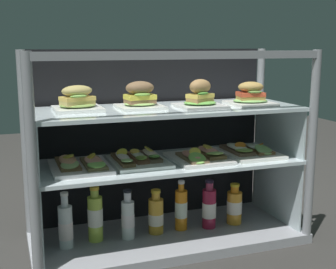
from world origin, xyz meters
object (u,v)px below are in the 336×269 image
object	(u,v)px
juice_bottle_front_second	(235,206)
juice_bottle_front_fourth	(181,209)
open_sandwich_tray_center	(80,165)
open_sandwich_tray_mid_right	(248,151)
plated_roll_sandwich_far_right	(200,97)
open_sandwich_tray_left_of_center	(138,159)
juice_bottle_tucked_behind	(128,218)
open_sandwich_tray_mid_left	(200,156)
juice_bottle_back_center	(156,215)
plated_roll_sandwich_far_left	(251,97)
juice_bottle_front_right_end	(66,226)
juice_bottle_near_post	(95,217)
plated_roll_sandwich_right_of_center	(77,101)
plated_roll_sandwich_center	(140,98)
juice_bottle_front_middle	(209,208)

from	to	relation	value
juice_bottle_front_second	juice_bottle_front_fourth	bearing A→B (deg)	175.97
open_sandwich_tray_center	open_sandwich_tray_mid_right	xyz separation A→B (m)	(0.78, -0.01, -0.00)
plated_roll_sandwich_far_right	open_sandwich_tray_left_of_center	bearing A→B (deg)	172.84
juice_bottle_front_fourth	juice_bottle_tucked_behind	bearing A→B (deg)	-176.38
open_sandwich_tray_mid_left	open_sandwich_tray_center	bearing A→B (deg)	177.03
juice_bottle_back_center	open_sandwich_tray_left_of_center	bearing A→B (deg)	-169.19
plated_roll_sandwich_far_left	open_sandwich_tray_mid_right	world-z (taller)	plated_roll_sandwich_far_left
plated_roll_sandwich_far_right	juice_bottle_tucked_behind	xyz separation A→B (m)	(-0.33, 0.04, -0.53)
plated_roll_sandwich_far_right	plated_roll_sandwich_far_left	size ratio (longest dim) A/B	1.03
juice_bottle_front_second	juice_bottle_tucked_behind	bearing A→B (deg)	179.73
juice_bottle_front_right_end	juice_bottle_back_center	xyz separation A→B (m)	(0.41, 0.02, -0.01)
juice_bottle_front_right_end	juice_bottle_near_post	distance (m)	0.14
open_sandwich_tray_left_of_center	juice_bottle_front_second	bearing A→B (deg)	-0.21
plated_roll_sandwich_right_of_center	open_sandwich_tray_center	size ratio (longest dim) A/B	0.68
plated_roll_sandwich_far_left	juice_bottle_front_fourth	size ratio (longest dim) A/B	0.82
plated_roll_sandwich_center	plated_roll_sandwich_far_right	size ratio (longest dim) A/B	0.97
plated_roll_sandwich_far_left	juice_bottle_tucked_behind	world-z (taller)	plated_roll_sandwich_far_left
juice_bottle_back_center	open_sandwich_tray_center	bearing A→B (deg)	-175.19
open_sandwich_tray_left_of_center	open_sandwich_tray_mid_left	size ratio (longest dim) A/B	1.00
plated_roll_sandwich_right_of_center	plated_roll_sandwich_far_left	bearing A→B (deg)	-6.29
open_sandwich_tray_center	juice_bottle_near_post	distance (m)	0.26
plated_roll_sandwich_center	plated_roll_sandwich_far_left	bearing A→B (deg)	-7.73
juice_bottle_front_fourth	plated_roll_sandwich_right_of_center	bearing A→B (deg)	176.85
juice_bottle_near_post	juice_bottle_tucked_behind	xyz separation A→B (m)	(0.14, -0.03, -0.02)
open_sandwich_tray_center	open_sandwich_tray_mid_right	size ratio (longest dim) A/B	1.00
juice_bottle_front_fourth	juice_bottle_back_center	bearing A→B (deg)	-179.80
juice_bottle_front_fourth	juice_bottle_front_second	bearing A→B (deg)	-4.03
plated_roll_sandwich_far_right	juice_bottle_front_second	distance (m)	0.58
open_sandwich_tray_left_of_center	juice_bottle_back_center	distance (m)	0.29
plated_roll_sandwich_center	open_sandwich_tray_center	world-z (taller)	plated_roll_sandwich_center
open_sandwich_tray_mid_left	juice_bottle_front_middle	bearing A→B (deg)	27.56
plated_roll_sandwich_far_left	open_sandwich_tray_center	xyz separation A→B (m)	(-0.78, 0.03, -0.26)
open_sandwich_tray_center	juice_bottle_front_fourth	xyz separation A→B (m)	(0.46, 0.03, -0.26)
plated_roll_sandwich_center	open_sandwich_tray_mid_left	xyz separation A→B (m)	(0.26, -0.07, -0.27)
juice_bottle_near_post	plated_roll_sandwich_far_right	bearing A→B (deg)	-7.62
juice_bottle_tucked_behind	open_sandwich_tray_mid_right	bearing A→B (deg)	-2.34
juice_bottle_near_post	juice_bottle_front_fourth	distance (m)	0.40
plated_roll_sandwich_far_left	juice_bottle_front_second	distance (m)	0.54
plated_roll_sandwich_right_of_center	juice_bottle_near_post	bearing A→B (deg)	-14.67
juice_bottle_tucked_behind	juice_bottle_front_second	bearing A→B (deg)	-0.27
juice_bottle_tucked_behind	juice_bottle_front_fourth	xyz separation A→B (m)	(0.26, 0.02, 0.01)
open_sandwich_tray_left_of_center	juice_bottle_front_right_end	distance (m)	0.42
juice_bottle_near_post	juice_bottle_front_middle	size ratio (longest dim) A/B	1.07
juice_bottle_near_post	juice_bottle_front_fourth	size ratio (longest dim) A/B	1.05
plated_roll_sandwich_far_right	open_sandwich_tray_mid_right	xyz separation A→B (m)	(0.26, 0.01, -0.26)
juice_bottle_front_fourth	juice_bottle_front_middle	size ratio (longest dim) A/B	1.01
plated_roll_sandwich_right_of_center	open_sandwich_tray_center	world-z (taller)	plated_roll_sandwich_right_of_center
open_sandwich_tray_center	open_sandwich_tray_left_of_center	bearing A→B (deg)	2.68
plated_roll_sandwich_center	juice_bottle_back_center	world-z (taller)	plated_roll_sandwich_center
open_sandwich_tray_mid_right	juice_bottle_front_fourth	size ratio (longest dim) A/B	1.23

